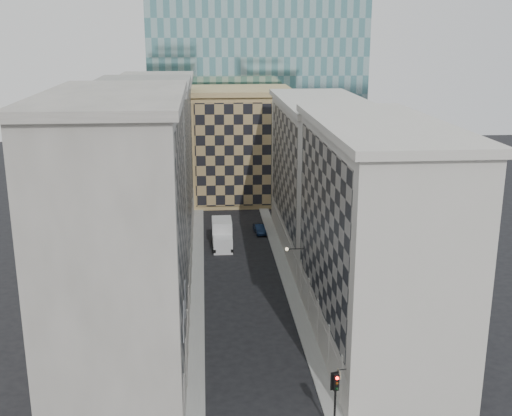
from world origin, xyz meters
TOP-DOWN VIEW (x-y plane):
  - sidewalk_west at (-5.25, 30.00)m, footprint 1.50×100.00m
  - sidewalk_east at (5.25, 30.00)m, footprint 1.50×100.00m
  - bldg_left_a at (-10.88, 11.00)m, footprint 10.80×22.80m
  - bldg_left_b at (-10.88, 33.00)m, footprint 10.80×22.80m
  - bldg_left_c at (-10.88, 55.00)m, footprint 10.80×22.80m
  - bldg_right_a at (10.88, 15.00)m, footprint 10.80×26.80m
  - bldg_right_b at (10.89, 42.00)m, footprint 10.80×28.80m
  - tan_block at (2.00, 67.90)m, footprint 16.80×14.80m
  - church_tower at (0.00, 82.00)m, footprint 7.20×7.20m
  - flagpoles_left at (-5.90, 6.00)m, footprint 0.10×6.33m
  - bracket_lamp at (4.38, 24.00)m, footprint 1.98×0.36m
  - traffic_light at (4.73, 0.98)m, footprint 0.61×0.59m
  - box_truck at (-1.99, 43.31)m, footprint 2.65×6.43m
  - dark_car at (3.50, 48.55)m, footprint 1.71×3.95m
  - shop_sign at (5.42, 3.00)m, footprint 0.71×0.62m

SIDE VIEW (x-z plane):
  - sidewalk_west at x=-5.25m, z-range 0.00..0.15m
  - sidewalk_east at x=5.25m, z-range 0.00..0.15m
  - dark_car at x=3.50m, z-range 0.00..1.26m
  - box_truck at x=-1.99m, z-range -0.23..3.29m
  - traffic_light at x=4.73m, z-range 1.21..6.14m
  - shop_sign at x=5.42m, z-range 3.49..4.19m
  - bracket_lamp at x=4.38m, z-range 6.02..6.38m
  - flagpoles_left at x=-5.90m, z-range 6.83..9.17m
  - tan_block at x=2.00m, z-range 0.04..18.84m
  - bldg_right_b at x=10.89m, z-range 0.00..19.70m
  - bldg_right_a at x=10.88m, z-range -0.03..20.67m
  - bldg_left_c at x=-10.88m, z-range -0.02..21.68m
  - bldg_left_b at x=-10.88m, z-range -0.03..22.67m
  - bldg_left_a at x=-10.88m, z-range -0.03..23.67m
  - church_tower at x=0.00m, z-range 1.20..52.70m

